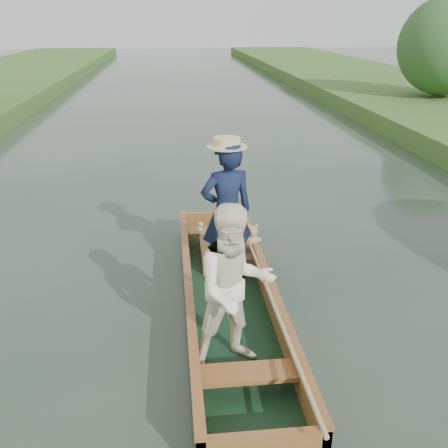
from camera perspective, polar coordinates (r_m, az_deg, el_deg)
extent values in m
plane|color=#283D30|center=(6.48, 0.57, -9.83)|extent=(120.00, 120.00, 0.00)
cylinder|color=#47331E|center=(21.72, 23.49, 14.33)|extent=(0.44, 0.44, 2.09)
sphere|color=#294F1F|center=(21.61, 24.11, 18.10)|extent=(3.61, 3.61, 3.61)
cube|color=#13331B|center=(6.46, 0.57, -9.53)|extent=(1.10, 5.00, 0.08)
cube|color=#945E2E|center=(6.32, -4.07, -8.23)|extent=(0.08, 5.00, 0.32)
cube|color=#945E2E|center=(6.43, 5.14, -7.72)|extent=(0.08, 5.00, 0.32)
cube|color=#945E2E|center=(8.56, -1.31, 0.35)|extent=(1.10, 0.08, 0.32)
cube|color=#945E2E|center=(6.23, -4.11, -6.80)|extent=(0.10, 5.00, 0.04)
cube|color=#945E2E|center=(6.34, 5.20, -6.32)|extent=(0.10, 5.00, 0.04)
cube|color=#945E2E|center=(8.02, -0.98, -0.76)|extent=(0.94, 0.30, 0.05)
cube|color=#945E2E|center=(5.02, 2.77, -16.65)|extent=(0.94, 0.30, 0.05)
imported|color=#111A36|center=(6.66, 0.32, 1.28)|extent=(0.79, 0.60, 1.95)
cylinder|color=beige|center=(6.38, 0.34, 9.15)|extent=(0.52, 0.52, 0.12)
imported|color=white|center=(5.03, 1.24, -7.33)|extent=(0.99, 0.85, 1.77)
cube|color=#A45A35|center=(7.50, 0.62, -3.41)|extent=(0.85, 0.90, 0.22)
sphere|color=tan|center=(7.35, 3.19, -1.98)|extent=(0.23, 0.23, 0.23)
sphere|color=tan|center=(7.27, 3.23, -0.79)|extent=(0.17, 0.17, 0.17)
sphere|color=tan|center=(7.23, 2.75, -0.28)|extent=(0.06, 0.06, 0.06)
sphere|color=tan|center=(7.25, 3.73, -0.23)|extent=(0.06, 0.06, 0.06)
sphere|color=tan|center=(7.21, 3.31, -1.13)|extent=(0.07, 0.07, 0.07)
sphere|color=tan|center=(7.30, 2.43, -1.85)|extent=(0.08, 0.08, 0.08)
sphere|color=tan|center=(7.33, 4.01, -1.77)|extent=(0.08, 0.08, 0.08)
sphere|color=tan|center=(7.35, 2.78, -2.80)|extent=(0.09, 0.09, 0.09)
sphere|color=tan|center=(7.37, 3.65, -2.75)|extent=(0.09, 0.09, 0.09)
cylinder|color=silver|center=(7.99, -2.70, -0.63)|extent=(0.07, 0.07, 0.01)
cylinder|color=silver|center=(7.97, -2.70, -0.37)|extent=(0.01, 0.01, 0.08)
ellipsoid|color=silver|center=(7.95, -2.71, 0.00)|extent=(0.09, 0.09, 0.05)
cylinder|color=tan|center=(5.97, 5.16, -7.82)|extent=(0.04, 4.60, 0.20)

